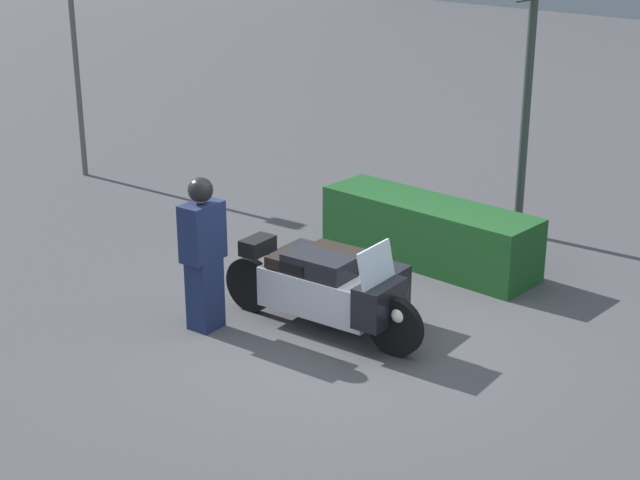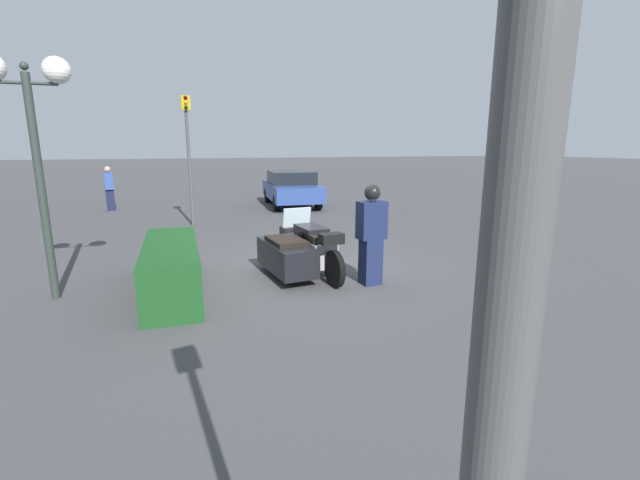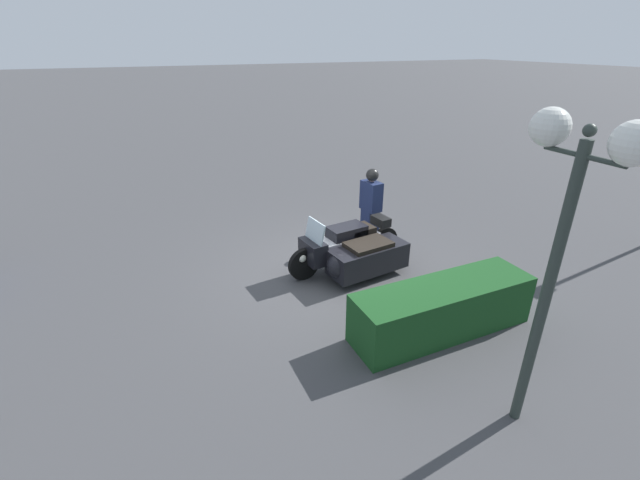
# 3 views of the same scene
# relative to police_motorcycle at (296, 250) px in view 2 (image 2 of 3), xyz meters

# --- Properties ---
(ground_plane) EXTENTS (160.00, 160.00, 0.00)m
(ground_plane) POSITION_rel_police_motorcycle_xyz_m (0.28, -0.20, -0.46)
(ground_plane) COLOR #424244
(police_motorcycle) EXTENTS (2.59, 1.26, 1.15)m
(police_motorcycle) POSITION_rel_police_motorcycle_xyz_m (0.00, 0.00, 0.00)
(police_motorcycle) COLOR black
(police_motorcycle) RESTS_ON ground
(officer_rider) EXTENTS (0.34, 0.50, 1.74)m
(officer_rider) POSITION_rel_police_motorcycle_xyz_m (-0.99, -1.07, 0.45)
(officer_rider) COLOR #192347
(officer_rider) RESTS_ON ground
(hedge_bush_curbside) EXTENTS (2.95, 0.84, 0.82)m
(hedge_bush_curbside) POSITION_rel_police_motorcycle_xyz_m (-0.37, 2.22, -0.06)
(hedge_bush_curbside) COLOR #19471E
(hedge_bush_curbside) RESTS_ON ground
(twin_lamp_post) EXTENTS (0.39, 1.19, 3.64)m
(twin_lamp_post) POSITION_rel_police_motorcycle_xyz_m (-0.11, 3.99, 2.47)
(twin_lamp_post) COLOR #2D3833
(twin_lamp_post) RESTS_ON ground
(traffic_light_near) EXTENTS (0.23, 0.27, 3.78)m
(traffic_light_near) POSITION_rel_police_motorcycle_xyz_m (5.82, 1.68, 1.99)
(traffic_light_near) COLOR #4C4C4C
(traffic_light_near) RESTS_ON ground
(traffic_light_far) EXTENTS (0.22, 0.29, 3.73)m
(traffic_light_far) POSITION_rel_police_motorcycle_xyz_m (-7.07, 1.59, 1.96)
(traffic_light_far) COLOR #4C4C4C
(traffic_light_far) RESTS_ON ground
(parked_car_background) EXTENTS (4.30, 2.10, 1.39)m
(parked_car_background) POSITION_rel_police_motorcycle_xyz_m (9.18, -2.26, 0.27)
(parked_car_background) COLOR #2D478C
(parked_car_background) RESTS_ON ground
(pedestrian_bystander) EXTENTS (0.50, 0.35, 1.64)m
(pedestrian_bystander) POSITION_rel_police_motorcycle_xyz_m (10.02, 4.49, 0.35)
(pedestrian_bystander) COLOR #191E38
(pedestrian_bystander) RESTS_ON ground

